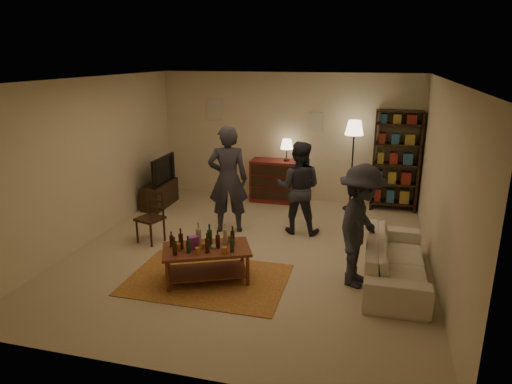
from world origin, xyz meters
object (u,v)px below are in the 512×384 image
(coffee_table, at_px, (206,252))
(sofa, at_px, (395,260))
(tv_stand, at_px, (160,188))
(floor_lamp, at_px, (354,134))
(person_right, at_px, (299,188))
(dining_chair, at_px, (152,215))
(dresser, at_px, (275,180))
(person_by_sofa, at_px, (360,226))
(bookshelf, at_px, (396,160))
(person_left, at_px, (228,180))

(coffee_table, bearing_deg, sofa, 14.53)
(coffee_table, bearing_deg, tv_stand, 126.27)
(floor_lamp, height_order, person_right, floor_lamp)
(sofa, relative_size, person_right, 1.27)
(coffee_table, height_order, person_right, person_right)
(dining_chair, relative_size, tv_stand, 0.85)
(dresser, distance_m, person_by_sofa, 3.86)
(dining_chair, relative_size, person_right, 0.55)
(tv_stand, distance_m, bookshelf, 4.84)
(tv_stand, xyz_separation_m, person_left, (1.82, -0.98, 0.57))
(floor_lamp, xyz_separation_m, person_right, (-0.83, -1.50, -0.73))
(floor_lamp, xyz_separation_m, person_left, (-2.03, -1.75, -0.60))
(person_by_sofa, bearing_deg, tv_stand, 73.67)
(tv_stand, height_order, person_right, person_right)
(person_right, bearing_deg, person_left, 13.16)
(tv_stand, distance_m, person_left, 2.14)
(dining_chair, height_order, sofa, dining_chair)
(tv_stand, distance_m, sofa, 5.14)
(sofa, bearing_deg, coffee_table, 104.53)
(coffee_table, xyz_separation_m, floor_lamp, (1.76, 3.63, 1.12))
(floor_lamp, bearing_deg, bookshelf, 14.01)
(coffee_table, bearing_deg, dining_chair, 141.19)
(coffee_table, xyz_separation_m, dining_chair, (-1.37, 1.10, 0.04))
(bookshelf, xyz_separation_m, sofa, (-0.05, -3.18, -0.73))
(person_left, relative_size, person_by_sofa, 1.12)
(person_right, bearing_deg, sofa, 138.91)
(dresser, bearing_deg, person_right, -64.69)
(floor_lamp, distance_m, person_by_sofa, 3.29)
(floor_lamp, bearing_deg, sofa, -75.12)
(person_left, bearing_deg, tv_stand, -44.61)
(person_left, bearing_deg, sofa, 140.26)
(dresser, height_order, sofa, dresser)
(dining_chair, bearing_deg, floor_lamp, 55.97)
(floor_lamp, relative_size, person_left, 0.96)
(floor_lamp, height_order, person_by_sofa, floor_lamp)
(dresser, xyz_separation_m, sofa, (2.39, -3.11, -0.17))
(tv_stand, height_order, person_by_sofa, person_by_sofa)
(coffee_table, relative_size, person_right, 0.83)
(dining_chair, relative_size, person_left, 0.47)
(sofa, bearing_deg, bookshelf, -0.82)
(tv_stand, xyz_separation_m, person_by_sofa, (4.14, -2.43, 0.46))
(tv_stand, xyz_separation_m, bookshelf, (4.69, 0.98, 0.65))
(tv_stand, height_order, dresser, dresser)
(sofa, xyz_separation_m, person_left, (-2.82, 1.22, 0.65))
(dining_chair, height_order, bookshelf, bookshelf)
(floor_lamp, distance_m, person_right, 1.86)
(sofa, xyz_separation_m, person_by_sofa, (-0.50, -0.23, 0.54))
(dining_chair, bearing_deg, coffee_table, -21.82)
(coffee_table, xyz_separation_m, tv_stand, (-2.10, 2.86, -0.04))
(person_right, bearing_deg, person_by_sofa, 124.48)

